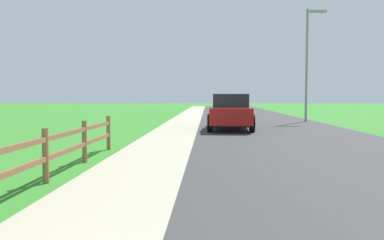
{
  "coord_description": "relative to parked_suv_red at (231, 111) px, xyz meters",
  "views": [
    {
      "loc": [
        0.47,
        0.63,
        1.52
      ],
      "look_at": [
        0.02,
        11.66,
        0.84
      ],
      "focal_mm": 36.48,
      "sensor_mm": 36.0,
      "label": 1
    }
  ],
  "objects": [
    {
      "name": "rail_fence",
      "position": [
        -3.85,
        -12.6,
        -0.26
      ],
      "size": [
        0.11,
        10.77,
        0.97
      ],
      "color": "brown",
      "rests_on": "ground"
    },
    {
      "name": "parked_suv_red",
      "position": [
        0.0,
        0.0,
        0.0
      ],
      "size": [
        2.17,
        5.02,
        1.62
      ],
      "color": "maroon",
      "rests_on": "ground"
    },
    {
      "name": "street_lamp",
      "position": [
        4.93,
        5.57,
        3.12
      ],
      "size": [
        1.17,
        0.2,
        6.69
      ],
      "color": "gray",
      "rests_on": "ground"
    },
    {
      "name": "grass_verge",
      "position": [
        -6.02,
        8.26,
        -0.82
      ],
      "size": [
        5.0,
        66.0,
        0.0
      ],
      "primitive_type": "cube",
      "color": "#347E29",
      "rests_on": "ground"
    },
    {
      "name": "ground_plane",
      "position": [
        -1.52,
        6.26,
        -0.83
      ],
      "size": [
        120.0,
        120.0,
        0.0
      ],
      "primitive_type": "plane",
      "color": "#347E29"
    },
    {
      "name": "road_asphalt",
      "position": [
        1.98,
        8.26,
        -0.82
      ],
      "size": [
        7.0,
        66.0,
        0.01
      ],
      "primitive_type": "cube",
      "color": "#363636",
      "rests_on": "ground"
    },
    {
      "name": "curb_concrete",
      "position": [
        -4.52,
        8.26,
        -0.82
      ],
      "size": [
        6.0,
        66.0,
        0.01
      ],
      "primitive_type": "cube",
      "color": "#AFA78E",
      "rests_on": "ground"
    }
  ]
}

